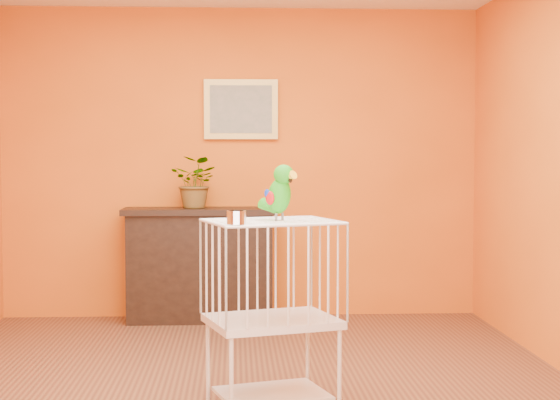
{
  "coord_description": "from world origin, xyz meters",
  "views": [
    {
      "loc": [
        -0.05,
        -5.0,
        1.37
      ],
      "look_at": [
        0.19,
        -0.48,
        1.13
      ],
      "focal_mm": 55.0,
      "sensor_mm": 36.0,
      "label": 1
    }
  ],
  "objects": [
    {
      "name": "feed_cup",
      "position": [
        -0.04,
        -0.73,
        1.05
      ],
      "size": [
        0.1,
        0.1,
        0.07
      ],
      "primitive_type": "cylinder",
      "color": "silver",
      "rests_on": "birdcage"
    },
    {
      "name": "framed_picture",
      "position": [
        0.0,
        2.22,
        1.75
      ],
      "size": [
        0.62,
        0.04,
        0.5
      ],
      "color": "#B89341",
      "rests_on": "room_shell"
    },
    {
      "name": "parrot",
      "position": [
        0.19,
        -0.43,
        1.17
      ],
      "size": [
        0.22,
        0.24,
        0.3
      ],
      "rotation": [
        0.0,
        0.0,
        0.71
      ],
      "color": "#59544C",
      "rests_on": "birdcage"
    },
    {
      "name": "potted_plant",
      "position": [
        -0.37,
        2.04,
        1.1
      ],
      "size": [
        0.52,
        0.54,
        0.33
      ],
      "primitive_type": "imported",
      "rotation": [
        0.0,
        0.0,
        -0.4
      ],
      "color": "#26722D",
      "rests_on": "console_cabinet"
    },
    {
      "name": "birdcage",
      "position": [
        0.15,
        -0.45,
        0.53
      ],
      "size": [
        0.77,
        0.67,
        1.02
      ],
      "rotation": [
        0.0,
        0.0,
        0.29
      ],
      "color": "silver",
      "rests_on": "ground"
    },
    {
      "name": "room_shell",
      "position": [
        0.0,
        0.0,
        1.58
      ],
      "size": [
        4.5,
        4.5,
        4.5
      ],
      "color": "orange",
      "rests_on": "ground"
    },
    {
      "name": "ground",
      "position": [
        0.0,
        0.0,
        0.0
      ],
      "size": [
        4.5,
        4.5,
        0.0
      ],
      "primitive_type": "plane",
      "color": "brown",
      "rests_on": "ground"
    },
    {
      "name": "console_cabinet",
      "position": [
        -0.34,
        2.03,
        0.47
      ],
      "size": [
        1.25,
        0.45,
        0.93
      ],
      "color": "black",
      "rests_on": "ground"
    }
  ]
}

